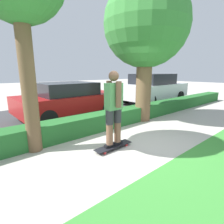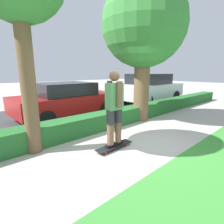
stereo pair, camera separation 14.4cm
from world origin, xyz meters
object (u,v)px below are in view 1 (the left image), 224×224
tree_mid (146,26)px  skateboard (114,146)px  parked_car_rear (153,88)px  parked_car_middle (69,99)px  skater_person (114,107)px

tree_mid → skateboard: bearing=-154.0°
tree_mid → parked_car_rear: 4.85m
tree_mid → parked_car_middle: tree_mid is taller
skateboard → tree_mid: tree_mid is taller
skateboard → parked_car_rear: bearing=29.2°
parked_car_rear → skater_person: bearing=-152.6°
skateboard → tree_mid: (2.52, 1.23, 3.23)m
skater_person → parked_car_rear: skater_person is taller
parked_car_middle → skateboard: bearing=-102.1°
skateboard → parked_car_rear: size_ratio=0.21×
skateboard → parked_car_middle: parked_car_middle is taller
skateboard → skater_person: bearing=-56.3°
tree_mid → parked_car_rear: tree_mid is taller
skateboard → parked_car_middle: size_ratio=0.24×
skateboard → tree_mid: 4.28m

